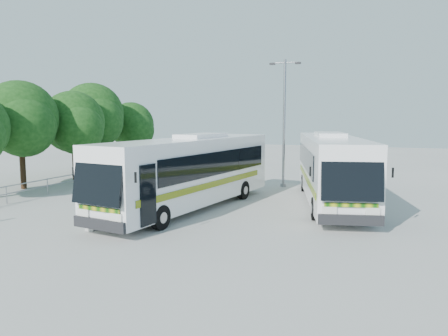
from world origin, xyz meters
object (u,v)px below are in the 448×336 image
at_px(tree_far_d, 93,114).
at_px(coach_adjacent, 331,167).
at_px(tree_far_b, 21,118).
at_px(lamppost, 284,117).
at_px(tree_far_e, 132,125).
at_px(tree_far_c, 74,122).
at_px(coach_main, 190,171).

relative_size(tree_far_d, coach_adjacent, 0.56).
distance_m(tree_far_b, lamppost, 16.93).
relative_size(tree_far_e, lamppost, 0.71).
relative_size(tree_far_d, lamppost, 0.88).
xyz_separation_m(tree_far_c, coach_main, (11.81, -5.61, -2.30)).
bearing_deg(lamppost, coach_adjacent, -54.61).
height_order(tree_far_c, coach_main, tree_far_c).
height_order(tree_far_c, lamppost, lamppost).
bearing_deg(coach_main, coach_adjacent, 40.20).
height_order(tree_far_b, tree_far_e, tree_far_b).
relative_size(coach_main, lamppost, 1.57).
bearing_deg(tree_far_d, tree_far_b, -87.77).
height_order(tree_far_b, coach_adjacent, tree_far_b).
bearing_deg(coach_main, tree_far_e, 139.73).
relative_size(tree_far_c, tree_far_e, 1.10).
bearing_deg(tree_far_c, coach_main, -25.41).
bearing_deg(tree_far_c, coach_adjacent, -4.82).
height_order(tree_far_b, tree_far_d, tree_far_d).
bearing_deg(coach_adjacent, tree_far_b, 172.60).
height_order(tree_far_b, coach_main, tree_far_b).
xyz_separation_m(tree_far_b, lamppost, (15.48, 6.85, 0.03)).
bearing_deg(tree_far_b, tree_far_c, 77.09).
height_order(tree_far_d, coach_adjacent, tree_far_d).
bearing_deg(lamppost, tree_far_c, -172.56).
bearing_deg(coach_main, tree_far_d, 152.39).
xyz_separation_m(tree_far_b, tree_far_d, (-0.30, 7.60, 0.25)).
xyz_separation_m(tree_far_d, coach_main, (13.00, -9.31, -2.86)).
bearing_deg(coach_main, lamppost, 80.06).
bearing_deg(tree_far_e, lamppost, -19.17).
relative_size(coach_adjacent, lamppost, 1.57).
xyz_separation_m(tree_far_d, coach_adjacent, (19.47, -5.24, -2.86)).
height_order(tree_far_d, lamppost, lamppost).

